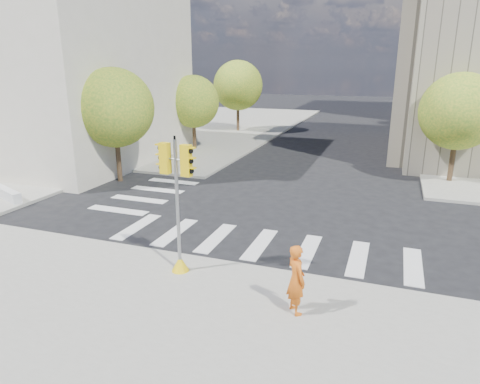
{
  "coord_description": "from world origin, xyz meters",
  "views": [
    {
      "loc": [
        4.24,
        -16.28,
        6.53
      ],
      "look_at": [
        -0.78,
        -2.36,
        2.1
      ],
      "focal_mm": 32.0,
      "sensor_mm": 36.0,
      "label": 1
    }
  ],
  "objects_px": {
    "lamp_far": "(442,86)",
    "traffic_signal": "(178,217)",
    "photographer": "(296,279)",
    "lamp_near": "(461,97)"
  },
  "relations": [
    {
      "from": "photographer",
      "to": "lamp_far",
      "type": "bearing_deg",
      "value": -49.71
    },
    {
      "from": "lamp_far",
      "to": "traffic_signal",
      "type": "relative_size",
      "value": 1.85
    },
    {
      "from": "lamp_near",
      "to": "lamp_far",
      "type": "bearing_deg",
      "value": 90.0
    },
    {
      "from": "lamp_near",
      "to": "photographer",
      "type": "relative_size",
      "value": 4.2
    },
    {
      "from": "lamp_near",
      "to": "traffic_signal",
      "type": "relative_size",
      "value": 1.85
    },
    {
      "from": "photographer",
      "to": "traffic_signal",
      "type": "bearing_deg",
      "value": 34.59
    },
    {
      "from": "lamp_far",
      "to": "traffic_signal",
      "type": "distance_m",
      "value": 34.71
    },
    {
      "from": "lamp_far",
      "to": "photographer",
      "type": "height_order",
      "value": "lamp_far"
    },
    {
      "from": "lamp_far",
      "to": "traffic_signal",
      "type": "bearing_deg",
      "value": -106.45
    },
    {
      "from": "lamp_near",
      "to": "traffic_signal",
      "type": "bearing_deg",
      "value": -117.05
    }
  ]
}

